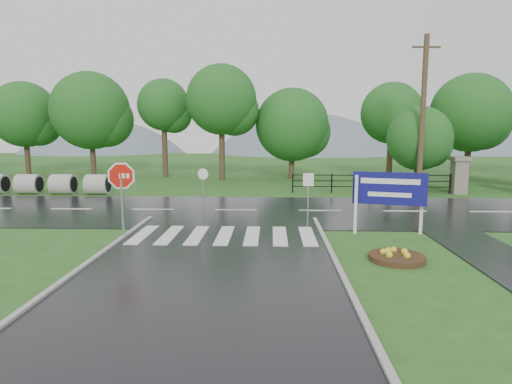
{
  "coord_description": "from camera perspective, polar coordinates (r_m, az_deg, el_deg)",
  "views": [
    {
      "loc": [
        1.68,
        -10.03,
        3.84
      ],
      "look_at": [
        1.1,
        6.0,
        1.5
      ],
      "focal_mm": 30.0,
      "sensor_mm": 36.0,
      "label": 1
    }
  ],
  "objects": [
    {
      "name": "reg_sign_small",
      "position": [
        18.24,
        6.98,
        0.7
      ],
      "size": [
        0.45,
        0.08,
        2.02
      ],
      "color": "#939399",
      "rests_on": "ground"
    },
    {
      "name": "utility_pole_east",
      "position": [
        27.01,
        21.33,
        9.53
      ],
      "size": [
        1.64,
        0.31,
        9.21
      ],
      "color": "#473523",
      "rests_on": "ground"
    },
    {
      "name": "culvert_pipes",
      "position": [
        29.69,
        -29.78,
        0.94
      ],
      "size": [
        11.8,
        1.2,
        1.2
      ],
      "color": "#9E9B93",
      "rests_on": "ground"
    },
    {
      "name": "stop_sign",
      "position": [
        15.65,
        -17.5,
        1.17
      ],
      "size": [
        1.28,
        0.16,
        2.89
      ],
      "color": "#939399",
      "rests_on": "ground"
    },
    {
      "name": "flower_bed",
      "position": [
        13.46,
        18.26,
        -8.16
      ],
      "size": [
        1.64,
        1.64,
        0.33
      ],
      "color": "#332111",
      "rests_on": "ground"
    },
    {
      "name": "treeline",
      "position": [
        34.25,
        0.9,
        1.87
      ],
      "size": [
        83.2,
        5.2,
        10.0
      ],
      "color": "#1A561C",
      "rests_on": "ground"
    },
    {
      "name": "main_road",
      "position": [
        20.46,
        -2.69,
        -2.52
      ],
      "size": [
        90.0,
        8.0,
        0.04
      ],
      "primitive_type": "cube",
      "color": "black",
      "rests_on": "ground"
    },
    {
      "name": "ground",
      "position": [
        10.87,
        -7.13,
        -12.46
      ],
      "size": [
        120.0,
        120.0,
        0.0
      ],
      "primitive_type": "plane",
      "color": "#285A1E",
      "rests_on": "ground"
    },
    {
      "name": "crosswalk",
      "position": [
        15.58,
        -4.21,
        -5.76
      ],
      "size": [
        6.5,
        2.8,
        0.02
      ],
      "color": "silver",
      "rests_on": "ground"
    },
    {
      "name": "hills",
      "position": [
        77.51,
        3.34,
        -6.18
      ],
      "size": [
        102.0,
        48.0,
        48.0
      ],
      "color": "slate",
      "rests_on": "ground"
    },
    {
      "name": "estate_billboard",
      "position": [
        16.43,
        17.35,
        0.03
      ],
      "size": [
        2.56,
        0.73,
        2.3
      ],
      "color": "silver",
      "rests_on": "ground"
    },
    {
      "name": "pillar_west",
      "position": [
        28.51,
        25.46,
        2.14
      ],
      "size": [
        1.0,
        1.0,
        2.24
      ],
      "color": "gray",
      "rests_on": "ground"
    },
    {
      "name": "fence_west",
      "position": [
        26.91,
        15.08,
        1.37
      ],
      "size": [
        9.58,
        0.08,
        1.2
      ],
      "color": "black",
      "rests_on": "ground"
    },
    {
      "name": "entrance_tree_left",
      "position": [
        29.08,
        20.97,
        6.66
      ],
      "size": [
        4.03,
        4.03,
        5.32
      ],
      "color": "#3D2B1C",
      "rests_on": "ground"
    },
    {
      "name": "walkway",
      "position": [
        16.06,
        27.3,
        -6.47
      ],
      "size": [
        2.2,
        11.0,
        0.04
      ],
      "primitive_type": "cube",
      "color": "#252528",
      "rests_on": "ground"
    },
    {
      "name": "reg_sign_round",
      "position": [
        19.18,
        -7.05,
        0.83
      ],
      "size": [
        0.48,
        0.15,
        2.14
      ],
      "color": "#939399",
      "rests_on": "ground"
    }
  ]
}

